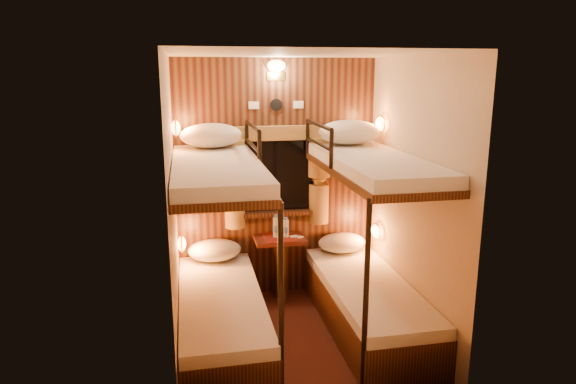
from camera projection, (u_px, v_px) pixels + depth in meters
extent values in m
plane|color=#360F0E|center=(298.00, 339.00, 4.46)|extent=(2.10, 2.10, 0.00)
plane|color=silver|center=(299.00, 54.00, 3.91)|extent=(2.10, 2.10, 0.00)
plane|color=#C6B293|center=(276.00, 180.00, 5.19)|extent=(2.40, 0.00, 2.40)
plane|color=#C6B293|center=(335.00, 248.00, 3.18)|extent=(2.40, 0.00, 2.40)
plane|color=#C6B293|center=(173.00, 212.00, 3.99)|extent=(0.00, 2.40, 2.40)
plane|color=#C6B293|center=(413.00, 200.00, 4.37)|extent=(0.00, 2.40, 2.40)
cube|color=black|center=(276.00, 180.00, 5.17)|extent=(2.00, 0.03, 2.40)
cube|color=black|center=(221.00, 324.00, 4.36)|extent=(0.70, 1.90, 0.35)
cube|color=white|center=(221.00, 299.00, 4.31)|extent=(0.68, 1.88, 0.10)
cube|color=black|center=(217.00, 177.00, 4.07)|extent=(0.70, 1.90, 0.06)
cube|color=white|center=(216.00, 167.00, 4.05)|extent=(0.68, 1.88, 0.10)
cylinder|color=black|center=(281.00, 307.00, 3.44)|extent=(0.04, 0.04, 1.45)
cylinder|color=black|center=(247.00, 138.00, 4.93)|extent=(0.04, 0.04, 0.32)
cylinder|color=black|center=(259.00, 151.00, 4.12)|extent=(0.04, 0.04, 0.32)
cylinder|color=black|center=(252.00, 126.00, 4.49)|extent=(0.04, 0.85, 0.04)
cylinder|color=black|center=(253.00, 145.00, 4.53)|extent=(0.03, 0.85, 0.03)
cube|color=black|center=(367.00, 310.00, 4.61)|extent=(0.70, 1.90, 0.35)
cube|color=white|center=(368.00, 287.00, 4.56)|extent=(0.68, 1.88, 0.10)
cube|color=black|center=(372.00, 171.00, 4.32)|extent=(0.70, 1.90, 0.06)
cube|color=white|center=(372.00, 162.00, 4.30)|extent=(0.68, 1.88, 0.10)
cylinder|color=black|center=(366.00, 299.00, 3.56)|extent=(0.04, 0.04, 1.45)
cylinder|color=black|center=(308.00, 137.00, 5.05)|extent=(0.04, 0.04, 0.32)
cylinder|color=black|center=(331.00, 149.00, 4.24)|extent=(0.04, 0.04, 0.32)
cylinder|color=black|center=(319.00, 125.00, 4.61)|extent=(0.04, 0.85, 0.04)
cylinder|color=black|center=(318.00, 144.00, 4.64)|extent=(0.03, 0.85, 0.03)
cube|color=black|center=(277.00, 176.00, 5.14)|extent=(0.98, 0.02, 0.78)
cube|color=black|center=(277.00, 176.00, 5.13)|extent=(0.90, 0.01, 0.70)
cube|color=black|center=(278.00, 213.00, 5.19)|extent=(1.00, 0.12, 0.04)
cube|color=brown|center=(277.00, 133.00, 5.01)|extent=(1.10, 0.06, 0.14)
cylinder|color=brown|center=(234.00, 160.00, 4.98)|extent=(0.22, 0.22, 0.40)
cylinder|color=brown|center=(234.00, 183.00, 5.03)|extent=(0.11, 0.11, 0.12)
cylinder|color=brown|center=(235.00, 208.00, 5.09)|extent=(0.20, 0.20, 0.40)
torus|color=gold|center=(234.00, 183.00, 5.03)|extent=(0.14, 0.14, 0.02)
cylinder|color=brown|center=(319.00, 157.00, 5.14)|extent=(0.22, 0.22, 0.40)
cylinder|color=brown|center=(319.00, 180.00, 5.19)|extent=(0.11, 0.11, 0.12)
cylinder|color=brown|center=(319.00, 203.00, 5.25)|extent=(0.20, 0.20, 0.40)
torus|color=gold|center=(319.00, 180.00, 5.19)|extent=(0.14, 0.14, 0.02)
cylinder|color=black|center=(276.00, 105.00, 4.98)|extent=(0.12, 0.02, 0.12)
cube|color=silver|center=(254.00, 105.00, 4.94)|extent=(0.10, 0.01, 0.07)
cube|color=silver|center=(298.00, 105.00, 5.02)|extent=(0.10, 0.01, 0.07)
cube|color=gold|center=(276.00, 77.00, 4.92)|extent=(0.18, 0.01, 0.08)
ellipsoid|color=#FFCC8C|center=(276.00, 66.00, 4.88)|extent=(0.18, 0.09, 0.11)
ellipsoid|color=orange|center=(182.00, 244.00, 4.78)|extent=(0.08, 0.20, 0.13)
torus|color=gold|center=(182.00, 244.00, 4.78)|extent=(0.02, 0.17, 0.17)
ellipsoid|color=orange|center=(176.00, 128.00, 4.54)|extent=(0.08, 0.20, 0.13)
torus|color=gold|center=(176.00, 128.00, 4.54)|extent=(0.02, 0.17, 0.17)
ellipsoid|color=orange|center=(376.00, 232.00, 5.15)|extent=(0.08, 0.20, 0.13)
torus|color=gold|center=(376.00, 232.00, 5.15)|extent=(0.02, 0.17, 0.17)
ellipsoid|color=orange|center=(381.00, 124.00, 4.90)|extent=(0.08, 0.20, 0.13)
torus|color=gold|center=(381.00, 124.00, 4.90)|extent=(0.02, 0.17, 0.17)
cube|color=#501B12|center=(280.00, 239.00, 5.13)|extent=(0.50, 0.34, 0.04)
cube|color=black|center=(280.00, 270.00, 5.20)|extent=(0.08, 0.30, 0.61)
cube|color=maroon|center=(280.00, 237.00, 5.12)|extent=(0.30, 0.34, 0.01)
cylinder|color=#99BFE5|center=(276.00, 227.00, 5.11)|extent=(0.06, 0.06, 0.20)
cylinder|color=#446DCE|center=(276.00, 228.00, 5.12)|extent=(0.07, 0.07, 0.07)
cylinder|color=#446DCE|center=(276.00, 216.00, 5.09)|extent=(0.04, 0.04, 0.03)
cylinder|color=#99BFE5|center=(286.00, 229.00, 5.12)|extent=(0.06, 0.06, 0.18)
cylinder|color=#446DCE|center=(286.00, 230.00, 5.12)|extent=(0.06, 0.06, 0.06)
cylinder|color=#446DCE|center=(286.00, 219.00, 5.09)|extent=(0.03, 0.03, 0.03)
cube|color=silver|center=(294.00, 236.00, 5.14)|extent=(0.10, 0.09, 0.01)
cube|color=silver|center=(300.00, 237.00, 5.13)|extent=(0.08, 0.08, 0.00)
ellipsoid|color=silver|center=(215.00, 250.00, 5.03)|extent=(0.52, 0.37, 0.20)
ellipsoid|color=silver|center=(342.00, 243.00, 5.27)|extent=(0.49, 0.35, 0.19)
ellipsoid|color=silver|center=(211.00, 135.00, 4.67)|extent=(0.57, 0.40, 0.22)
ellipsoid|color=silver|center=(349.00, 132.00, 4.88)|extent=(0.59, 0.42, 0.23)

